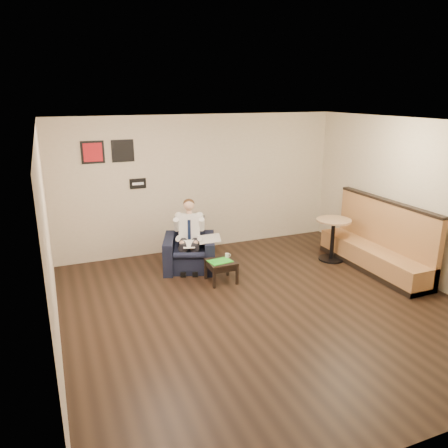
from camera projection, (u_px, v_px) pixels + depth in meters
name	position (u px, v px, depth m)	size (l,w,h in m)	color
ground	(265.00, 307.00, 6.79)	(6.00, 6.00, 0.00)	black
wall_back	(200.00, 183.00, 9.05)	(6.00, 0.02, 2.80)	beige
wall_front	(432.00, 312.00, 3.73)	(6.00, 0.02, 2.80)	beige
wall_left	(49.00, 247.00, 5.30)	(0.02, 6.00, 2.80)	beige
wall_right	(423.00, 202.00, 7.48)	(0.02, 6.00, 2.80)	beige
ceiling	(271.00, 123.00, 5.99)	(6.00, 6.00, 0.02)	white
seating_sign	(138.00, 184.00, 8.53)	(0.32, 0.02, 0.20)	black
art_print_left	(93.00, 152.00, 8.06)	(0.42, 0.03, 0.42)	red
art_print_right	(123.00, 151.00, 8.26)	(0.42, 0.03, 0.42)	black
armchair	(189.00, 246.00, 8.19)	(0.94, 0.94, 0.91)	black
seated_man	(189.00, 239.00, 8.03)	(0.59, 0.89, 1.24)	silver
lap_papers	(189.00, 244.00, 7.95)	(0.21, 0.30, 0.01)	white
newspaper	(210.00, 239.00, 8.07)	(0.39, 0.49, 0.01)	silver
side_table	(221.00, 271.00, 7.67)	(0.48, 0.48, 0.39)	black
green_folder	(220.00, 261.00, 7.59)	(0.39, 0.28, 0.01)	#2DD42A
coffee_mug	(227.00, 256.00, 7.75)	(0.07, 0.07, 0.08)	white
smartphone	(220.00, 258.00, 7.75)	(0.12, 0.06, 0.01)	black
banquette	(375.00, 236.00, 8.10)	(0.60, 2.53, 1.30)	#A36E3F
cafe_table	(332.00, 240.00, 8.61)	(0.68, 0.68, 0.84)	#A47C59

